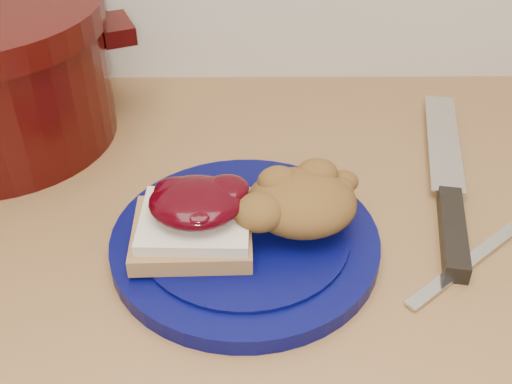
{
  "coord_description": "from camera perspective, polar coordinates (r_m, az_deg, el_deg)",
  "views": [
    {
      "loc": [
        0.01,
        1.03,
        1.3
      ],
      "look_at": [
        0.01,
        1.48,
        0.95
      ],
      "focal_mm": 45.0,
      "sensor_mm": 36.0,
      "label": 1
    }
  ],
  "objects": [
    {
      "name": "plate",
      "position": [
        0.58,
        -0.98,
        -4.5
      ],
      "size": [
        0.26,
        0.26,
        0.02
      ],
      "primitive_type": "cylinder",
      "rotation": [
        0.0,
        0.0,
        -0.08
      ],
      "color": "#04063D",
      "rests_on": "wood_countertop"
    },
    {
      "name": "sandwich",
      "position": [
        0.55,
        -5.52,
        -2.38
      ],
      "size": [
        0.11,
        0.09,
        0.05
      ],
      "rotation": [
        0.0,
        0.0,
        -0.08
      ],
      "color": "olive",
      "rests_on": "plate"
    },
    {
      "name": "stuffing_mound",
      "position": [
        0.57,
        4.07,
        -0.92
      ],
      "size": [
        0.1,
        0.09,
        0.05
      ],
      "primitive_type": "ellipsoid",
      "rotation": [
        0.0,
        0.0,
        -0.08
      ],
      "color": "brown",
      "rests_on": "plate"
    },
    {
      "name": "chef_knife",
      "position": [
        0.65,
        16.85,
        -1.0
      ],
      "size": [
        0.08,
        0.31,
        0.02
      ],
      "rotation": [
        0.0,
        0.0,
        1.39
      ],
      "color": "black",
      "rests_on": "wood_countertop"
    },
    {
      "name": "butter_knife",
      "position": [
        0.6,
        18.19,
        -6.05
      ],
      "size": [
        0.13,
        0.11,
        0.0
      ],
      "primitive_type": "cube",
      "rotation": [
        0.0,
        0.0,
        0.7
      ],
      "color": "silver",
      "rests_on": "wood_countertop"
    }
  ]
}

